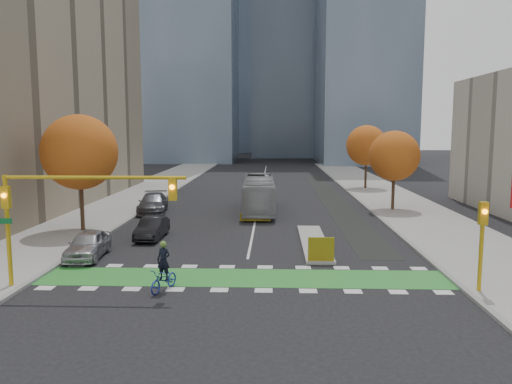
# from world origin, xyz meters

# --- Properties ---
(ground) EXTENTS (300.00, 300.00, 0.00)m
(ground) POSITION_xyz_m (0.00, 0.00, 0.00)
(ground) COLOR black
(ground) RESTS_ON ground
(sidewalk_west) EXTENTS (7.00, 120.00, 0.15)m
(sidewalk_west) POSITION_xyz_m (-13.50, 20.00, 0.07)
(sidewalk_west) COLOR gray
(sidewalk_west) RESTS_ON ground
(sidewalk_east) EXTENTS (7.00, 120.00, 0.15)m
(sidewalk_east) POSITION_xyz_m (13.50, 20.00, 0.07)
(sidewalk_east) COLOR gray
(sidewalk_east) RESTS_ON ground
(curb_west) EXTENTS (0.30, 120.00, 0.16)m
(curb_west) POSITION_xyz_m (-10.00, 20.00, 0.07)
(curb_west) COLOR gray
(curb_west) RESTS_ON ground
(curb_east) EXTENTS (0.30, 120.00, 0.16)m
(curb_east) POSITION_xyz_m (10.00, 20.00, 0.07)
(curb_east) COLOR gray
(curb_east) RESTS_ON ground
(bike_crossing) EXTENTS (20.00, 3.00, 0.01)m
(bike_crossing) POSITION_xyz_m (0.00, 1.50, 0.01)
(bike_crossing) COLOR #2C862E
(bike_crossing) RESTS_ON ground
(centre_line) EXTENTS (0.15, 70.00, 0.01)m
(centre_line) POSITION_xyz_m (0.00, 40.00, 0.01)
(centre_line) COLOR silver
(centre_line) RESTS_ON ground
(bike_lane_paint) EXTENTS (2.50, 50.00, 0.01)m
(bike_lane_paint) POSITION_xyz_m (7.50, 30.00, 0.01)
(bike_lane_paint) COLOR black
(bike_lane_paint) RESTS_ON ground
(median_island) EXTENTS (1.60, 10.00, 0.16)m
(median_island) POSITION_xyz_m (4.00, 9.00, 0.08)
(median_island) COLOR gray
(median_island) RESTS_ON ground
(hazard_board) EXTENTS (1.40, 0.12, 1.30)m
(hazard_board) POSITION_xyz_m (4.00, 4.20, 0.80)
(hazard_board) COLOR yellow
(hazard_board) RESTS_ON median_island
(tower_nw) EXTENTS (22.00, 22.00, 70.00)m
(tower_nw) POSITION_xyz_m (-18.00, 90.00, 35.00)
(tower_nw) COLOR #47566B
(tower_nw) RESTS_ON ground
(tower_ne) EXTENTS (18.00, 24.00, 60.00)m
(tower_ne) POSITION_xyz_m (20.00, 85.00, 30.00)
(tower_ne) COLOR #47566B
(tower_ne) RESTS_ON ground
(tower_far) EXTENTS (26.00, 26.00, 80.00)m
(tower_far) POSITION_xyz_m (-4.00, 140.00, 40.00)
(tower_far) COLOR #47566B
(tower_far) RESTS_ON ground
(tree_west) EXTENTS (5.20, 5.20, 8.22)m
(tree_west) POSITION_xyz_m (-12.00, 12.00, 5.62)
(tree_west) COLOR #332114
(tree_west) RESTS_ON ground
(tree_east_near) EXTENTS (4.40, 4.40, 7.08)m
(tree_east_near) POSITION_xyz_m (12.00, 22.00, 4.86)
(tree_east_near) COLOR #332114
(tree_east_near) RESTS_ON ground
(tree_east_far) EXTENTS (4.80, 4.80, 7.65)m
(tree_east_far) POSITION_xyz_m (12.50, 38.00, 5.24)
(tree_east_far) COLOR #332114
(tree_east_far) RESTS_ON ground
(traffic_signal_west) EXTENTS (8.53, 0.56, 5.20)m
(traffic_signal_west) POSITION_xyz_m (-7.93, -0.51, 4.03)
(traffic_signal_west) COLOR #BF9914
(traffic_signal_west) RESTS_ON ground
(traffic_signal_east) EXTENTS (0.35, 0.43, 4.10)m
(traffic_signal_east) POSITION_xyz_m (10.50, -0.51, 2.73)
(traffic_signal_east) COLOR #BF9914
(traffic_signal_east) RESTS_ON ground
(cyclist) EXTENTS (1.34, 2.10, 2.29)m
(cyclist) POSITION_xyz_m (-3.46, -0.59, 0.76)
(cyclist) COLOR navy
(cyclist) RESTS_ON ground
(bus) EXTENTS (2.87, 11.20, 3.10)m
(bus) POSITION_xyz_m (0.16, 21.17, 1.55)
(bus) COLOR #9A9EA1
(bus) RESTS_ON ground
(parked_car_a) EXTENTS (2.09, 4.60, 1.53)m
(parked_car_a) POSITION_xyz_m (-9.00, 5.00, 0.77)
(parked_car_a) COLOR #AAAAB0
(parked_car_a) RESTS_ON ground
(parked_car_b) EXTENTS (1.56, 4.24, 1.39)m
(parked_car_b) POSITION_xyz_m (-6.59, 10.00, 0.69)
(parked_car_b) COLOR black
(parked_car_b) RESTS_ON ground
(parked_car_c) EXTENTS (3.08, 5.99, 1.66)m
(parked_car_c) POSITION_xyz_m (-9.00, 20.24, 0.83)
(parked_car_c) COLOR #4E4E53
(parked_car_c) RESTS_ON ground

